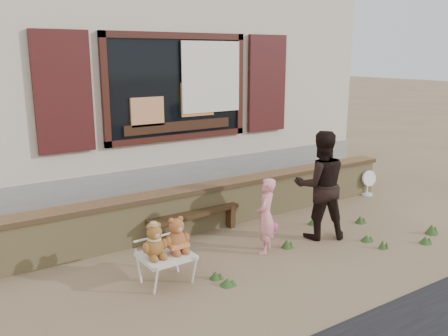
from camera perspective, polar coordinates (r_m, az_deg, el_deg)
ground at (r=6.55m, az=2.91°, el=-9.58°), size 80.00×80.00×0.00m
shopfront at (r=10.02m, az=-12.45°, el=9.98°), size 8.04×5.13×4.00m
brick_wall at (r=7.21m, az=-1.74°, el=-4.47°), size 7.10×0.36×0.67m
bench at (r=6.88m, az=-3.68°, el=-6.00°), size 1.48×0.46×0.37m
folding_chair at (r=5.54m, az=-7.00°, el=-10.56°), size 0.58×0.51×0.35m
teddy_bear_left at (r=5.39m, az=-8.41°, el=-8.56°), size 0.30×0.27×0.41m
teddy_bear_right at (r=5.51m, az=-5.77°, el=-7.90°), size 0.32×0.28×0.43m
child at (r=6.25m, az=5.05°, el=-5.77°), size 0.44×0.42×1.02m
adult at (r=6.81m, az=11.52°, el=-2.03°), size 0.94×0.86×1.55m
fan_right at (r=9.22m, az=16.88°, el=-1.69°), size 0.30×0.20×0.48m
grass_tufts at (r=6.87m, az=14.68°, el=-8.38°), size 3.57×1.57×0.15m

